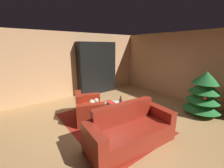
% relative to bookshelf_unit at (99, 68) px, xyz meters
% --- Properties ---
extents(ground_plane, '(7.40, 7.40, 0.00)m').
position_rel_bookshelf_unit_xyz_m(ground_plane, '(2.64, -1.05, -1.08)').
color(ground_plane, '#AD814F').
extents(wall_back, '(5.85, 0.06, 2.53)m').
position_rel_bookshelf_unit_xyz_m(wall_back, '(2.64, 2.06, 0.18)').
color(wall_back, tan).
rests_on(wall_back, ground).
extents(wall_left, '(0.06, 6.28, 2.53)m').
position_rel_bookshelf_unit_xyz_m(wall_left, '(-0.25, -1.05, 0.18)').
color(wall_left, tan).
rests_on(wall_left, ground).
extents(area_rug, '(2.79, 2.05, 0.01)m').
position_rel_bookshelf_unit_xyz_m(area_rug, '(2.46, -1.26, -1.08)').
color(area_rug, maroon).
rests_on(area_rug, ground).
extents(bookshelf_unit, '(0.37, 1.71, 2.18)m').
position_rel_bookshelf_unit_xyz_m(bookshelf_unit, '(0.00, 0.00, 0.00)').
color(bookshelf_unit, black).
rests_on(bookshelf_unit, ground).
extents(armchair_red, '(1.18, 1.05, 0.78)m').
position_rel_bookshelf_unit_xyz_m(armchair_red, '(1.93, -1.61, -0.80)').
color(armchair_red, maroon).
rests_on(armchair_red, ground).
extents(couch_red, '(0.89, 1.94, 0.84)m').
position_rel_bookshelf_unit_xyz_m(couch_red, '(3.43, -1.45, -0.79)').
color(couch_red, maroon).
rests_on(couch_red, ground).
extents(coffee_table, '(0.72, 0.72, 0.47)m').
position_rel_bookshelf_unit_xyz_m(coffee_table, '(2.46, -1.14, -0.66)').
color(coffee_table, black).
rests_on(coffee_table, ground).
extents(book_stack_on_table, '(0.22, 0.18, 0.10)m').
position_rel_bookshelf_unit_xyz_m(book_stack_on_table, '(2.42, -1.20, -0.56)').
color(book_stack_on_table, '#3A7542').
rests_on(book_stack_on_table, coffee_table).
extents(bottle_on_table, '(0.08, 0.08, 0.28)m').
position_rel_bookshelf_unit_xyz_m(bottle_on_table, '(2.62, -1.03, -0.50)').
color(bottle_on_table, maroon).
rests_on(bottle_on_table, coffee_table).
extents(decorated_tree, '(1.03, 1.03, 1.32)m').
position_rel_bookshelf_unit_xyz_m(decorated_tree, '(3.72, 1.24, -0.42)').
color(decorated_tree, brown).
rests_on(decorated_tree, ground).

